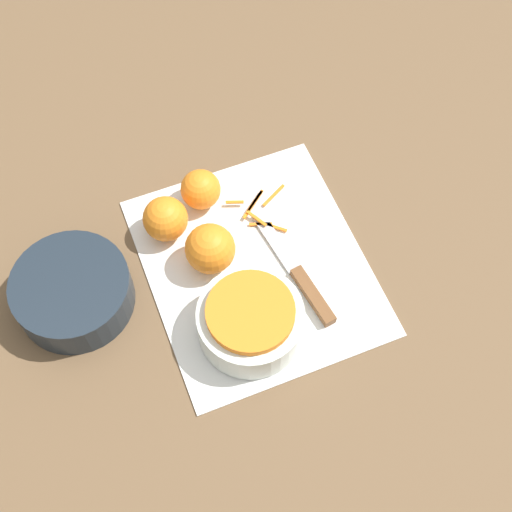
% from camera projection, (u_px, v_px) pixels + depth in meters
% --- Properties ---
extents(ground_plane, '(4.00, 4.00, 0.00)m').
position_uv_depth(ground_plane, '(256.00, 267.00, 1.18)').
color(ground_plane, brown).
extents(cutting_board, '(0.40, 0.35, 0.01)m').
position_uv_depth(cutting_board, '(256.00, 266.00, 1.17)').
color(cutting_board, silver).
rests_on(cutting_board, ground_plane).
extents(bowl_speckled, '(0.16, 0.16, 0.08)m').
position_uv_depth(bowl_speckled, '(250.00, 320.00, 1.08)').
color(bowl_speckled, silver).
rests_on(bowl_speckled, cutting_board).
extents(bowl_dark, '(0.19, 0.19, 0.07)m').
position_uv_depth(bowl_dark, '(73.00, 292.00, 1.12)').
color(bowl_dark, '#1E2833').
rests_on(bowl_dark, ground_plane).
extents(knife, '(0.24, 0.05, 0.02)m').
position_uv_depth(knife, '(305.00, 285.00, 1.15)').
color(knife, brown).
rests_on(knife, cutting_board).
extents(orange_left, '(0.07, 0.07, 0.07)m').
position_uv_depth(orange_left, '(201.00, 189.00, 1.20)').
color(orange_left, orange).
rests_on(orange_left, cutting_board).
extents(orange_right, '(0.08, 0.08, 0.08)m').
position_uv_depth(orange_right, '(165.00, 219.00, 1.17)').
color(orange_right, orange).
rests_on(orange_right, cutting_board).
extents(orange_back, '(0.08, 0.08, 0.08)m').
position_uv_depth(orange_back, '(210.00, 249.00, 1.14)').
color(orange_back, orange).
rests_on(orange_back, cutting_board).
extents(peel_pile, '(0.09, 0.11, 0.01)m').
position_uv_depth(peel_pile, '(259.00, 209.00, 1.22)').
color(peel_pile, orange).
rests_on(peel_pile, cutting_board).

